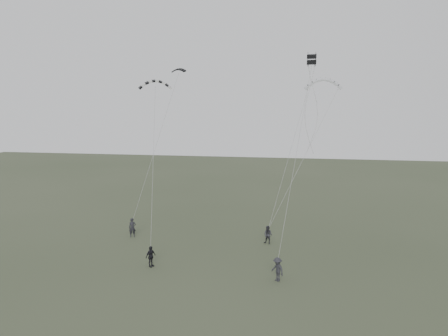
% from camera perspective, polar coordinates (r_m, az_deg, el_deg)
% --- Properties ---
extents(ground, '(140.00, 140.00, 0.00)m').
position_cam_1_polar(ground, '(33.86, -2.22, -12.61)').
color(ground, '#37402A').
rests_on(ground, ground).
extents(flyer_left, '(0.76, 0.65, 1.76)m').
position_cam_1_polar(flyer_left, '(41.32, -11.88, -7.63)').
color(flyer_left, black).
rests_on(flyer_left, ground).
extents(flyer_right, '(0.92, 0.81, 1.59)m').
position_cam_1_polar(flyer_right, '(38.76, 5.77, -8.69)').
color(flyer_right, '#28282E').
rests_on(flyer_right, ground).
extents(flyer_center, '(0.77, 1.01, 1.59)m').
position_cam_1_polar(flyer_center, '(33.80, -9.56, -11.32)').
color(flyer_center, black).
rests_on(flyer_center, ground).
extents(flyer_far, '(1.21, 1.19, 1.67)m').
position_cam_1_polar(flyer_far, '(31.03, 7.00, -13.00)').
color(flyer_far, '#242429').
rests_on(flyer_far, ground).
extents(kite_dark_small, '(1.53, 0.89, 0.60)m').
position_cam_1_polar(kite_dark_small, '(43.65, -5.94, 12.71)').
color(kite_dark_small, black).
rests_on(kite_dark_small, flyer_left).
extents(kite_pale_large, '(3.61, 1.27, 1.69)m').
position_cam_1_polar(kite_pale_large, '(44.46, 12.85, 11.24)').
color(kite_pale_large, '#BBBDC1').
rests_on(kite_pale_large, flyer_right).
extents(kite_striped, '(2.90, 1.84, 1.22)m').
position_cam_1_polar(kite_striped, '(37.81, -8.97, 11.17)').
color(kite_striped, black).
rests_on(kite_striped, flyer_center).
extents(kite_box, '(0.76, 0.89, 0.87)m').
position_cam_1_polar(kite_box, '(35.93, 11.39, 13.75)').
color(kite_box, black).
rests_on(kite_box, flyer_far).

